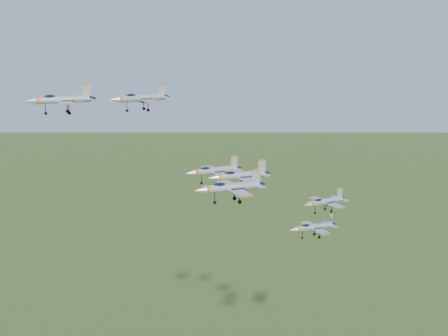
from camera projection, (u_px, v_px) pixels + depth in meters
jet_lead at (61, 99)px, 119.31m from camera, size 13.61×11.44×3.65m
jet_left_high at (140, 98)px, 113.76m from camera, size 11.78×9.75×3.15m
jet_right_high at (230, 187)px, 101.44m from camera, size 12.55×10.56×3.37m
jet_left_low at (214, 170)px, 133.15m from camera, size 13.35×11.13×3.57m
jet_right_low at (239, 175)px, 114.16m from camera, size 12.38×10.43×3.33m
jet_trail at (324, 201)px, 136.03m from camera, size 11.88×9.77×3.18m
jet_extra at (313, 227)px, 145.42m from camera, size 12.59×10.55×3.37m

